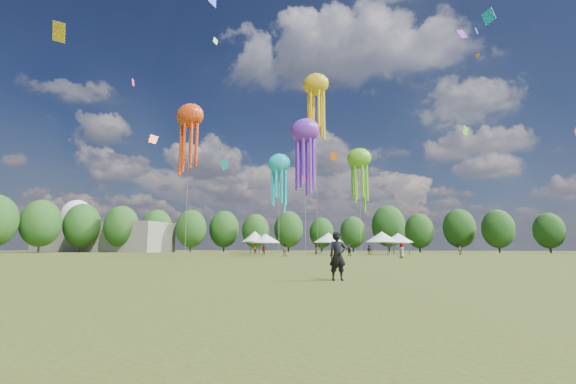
% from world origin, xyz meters
% --- Properties ---
extents(ground, '(300.00, 300.00, 0.00)m').
position_xyz_m(ground, '(0.00, 0.00, 0.00)').
color(ground, '#384416').
rests_on(ground, ground).
extents(observer_main, '(0.78, 0.71, 1.79)m').
position_xyz_m(observer_main, '(9.43, -2.39, 0.90)').
color(observer_main, black).
rests_on(observer_main, ground).
extents(spectator_near, '(0.84, 0.69, 1.63)m').
position_xyz_m(spectator_near, '(-4.98, 34.44, 0.81)').
color(spectator_near, gray).
rests_on(spectator_near, ground).
extents(spectators_far, '(35.62, 26.53, 1.91)m').
position_xyz_m(spectators_far, '(2.53, 46.81, 0.88)').
color(spectators_far, gray).
rests_on(spectators_far, ground).
extents(festival_tents, '(31.34, 8.54, 4.32)m').
position_xyz_m(festival_tents, '(-3.91, 53.65, 3.06)').
color(festival_tents, '#47474C').
rests_on(festival_tents, ground).
extents(show_kites, '(31.67, 14.76, 30.56)m').
position_xyz_m(show_kites, '(-8.22, 38.16, 19.06)').
color(show_kites, purple).
rests_on(show_kites, ground).
extents(small_kites, '(77.18, 56.16, 47.10)m').
position_xyz_m(small_kites, '(-1.50, 40.33, 29.46)').
color(small_kites, purple).
rests_on(small_kites, ground).
extents(treeline, '(201.57, 95.24, 13.43)m').
position_xyz_m(treeline, '(-3.87, 62.51, 6.54)').
color(treeline, '#38281C').
rests_on(treeline, ground).
extents(hangar, '(40.00, 12.00, 8.00)m').
position_xyz_m(hangar, '(-72.00, 72.00, 4.00)').
color(hangar, gray).
rests_on(hangar, ground).
extents(radome, '(9.00, 9.00, 16.00)m').
position_xyz_m(radome, '(-88.00, 78.00, 9.99)').
color(radome, white).
rests_on(radome, ground).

